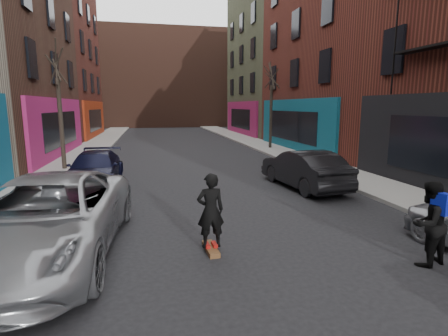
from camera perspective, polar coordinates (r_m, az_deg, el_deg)
name	(u,v)px	position (r m, az deg, el deg)	size (l,w,h in m)	color
sidewalk_left	(99,143)	(29.99, -19.79, 3.79)	(2.50, 84.00, 0.13)	gray
sidewalk_right	(248,140)	(30.88, 3.91, 4.53)	(2.50, 84.00, 0.13)	gray
building_far	(162,80)	(55.74, -10.03, 14.02)	(40.00, 10.00, 14.00)	#47281E
tree_left_far	(59,99)	(18.02, -25.34, 10.19)	(2.00, 2.00, 6.50)	black
tree_right_far	(271,99)	(25.01, 7.72, 11.11)	(2.00, 2.00, 6.80)	black
parked_left_far	(47,218)	(7.96, -26.95, -7.33)	(2.72, 5.91, 1.64)	#94979C
parked_left_end	(95,169)	(14.39, -20.33, -0.14)	(1.82, 4.48, 1.30)	black
parked_right_end	(304,169)	(13.46, 12.87, -0.14)	(1.52, 4.37, 1.44)	black
skateboard	(211,249)	(7.64, -2.17, -13.05)	(0.22, 0.80, 0.10)	brown
skateboarder	(211,211)	(7.35, -2.21, -6.96)	(0.58, 0.38, 1.60)	black
pedestrian	(429,223)	(7.83, 30.42, -7.77)	(0.94, 0.82, 1.66)	black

